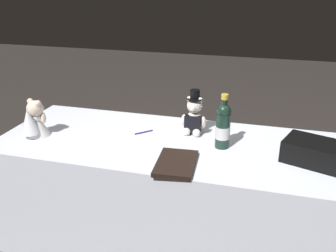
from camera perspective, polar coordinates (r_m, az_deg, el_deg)
The scene contains 8 objects.
ground_plane at distance 2.58m, azimuth 0.00°, elevation -16.85°, with size 12.00×12.00×0.00m, color #2D2826.
reception_table at distance 2.37m, azimuth 0.00°, elevation -10.20°, with size 2.03×0.81×0.71m, color white.
teddy_bear_groom at distance 2.29m, azimuth 4.00°, elevation 1.42°, with size 0.16×0.14×0.28m.
teddy_bear_bride at distance 2.38m, azimuth -19.82°, elevation 0.80°, with size 0.16×0.20×0.23m.
champagne_bottle at distance 2.11m, azimuth 8.45°, elevation 0.11°, with size 0.08×0.08×0.32m.
signing_pen at distance 2.33m, azimuth -3.63°, elevation -0.94°, with size 0.10×0.10×0.01m.
gift_case_black at distance 2.09m, azimuth 22.03°, elevation -3.85°, with size 0.39×0.31×0.12m.
guestbook at distance 1.94m, azimuth 1.24°, elevation -5.73°, with size 0.20×0.30×0.02m, color black.
Camera 1 is at (0.53, -1.93, 1.63)m, focal length 39.70 mm.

